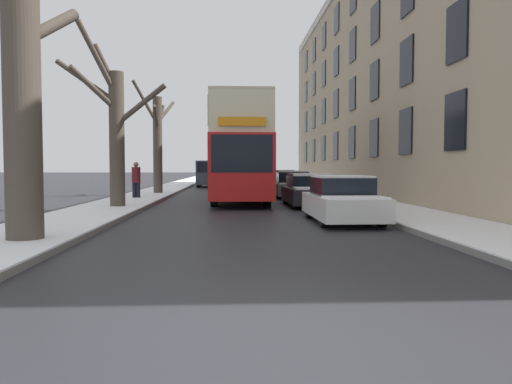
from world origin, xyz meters
TOP-DOWN VIEW (x-y plane):
  - ground_plane at (0.00, 0.00)m, footprint 320.00×320.00m
  - sidewalk_left at (-5.06, 53.00)m, footprint 2.63×130.00m
  - sidewalk_right at (5.06, 53.00)m, footprint 2.63×130.00m
  - terrace_facade_right at (10.87, 23.72)m, footprint 9.10×44.46m
  - bare_tree_left_0 at (-4.71, 5.75)m, footprint 2.39×3.33m
  - bare_tree_left_1 at (-4.83, 14.21)m, footprint 4.08×1.69m
  - bare_tree_left_2 at (-4.66, 23.98)m, footprint 2.09×3.52m
  - double_decker_bus at (-0.15, 18.97)m, footprint 2.52×10.56m
  - parked_car_0 at (2.65, 9.79)m, footprint 1.76×4.07m
  - parked_car_1 at (2.65, 15.83)m, footprint 1.86×4.55m
  - parked_car_2 at (2.65, 21.54)m, footprint 1.80×3.90m
  - parked_car_3 at (2.65, 27.40)m, footprint 1.89×4.47m
  - oncoming_van at (-2.23, 36.84)m, footprint 2.02×5.04m
  - pedestrian_left_sidewalk at (-5.04, 19.50)m, footprint 0.40×0.40m

SIDE VIEW (x-z plane):
  - ground_plane at x=0.00m, z-range 0.00..0.00m
  - sidewalk_left at x=-5.06m, z-range 0.00..0.16m
  - sidewalk_right at x=5.06m, z-range 0.00..0.16m
  - parked_car_1 at x=2.65m, z-range -0.04..1.30m
  - parked_car_0 at x=2.65m, z-range -0.05..1.30m
  - parked_car_2 at x=2.65m, z-range -0.06..1.35m
  - parked_car_3 at x=2.65m, z-range -0.06..1.37m
  - pedestrian_left_sidewalk at x=-5.04m, z-range 0.09..1.93m
  - oncoming_van at x=-2.23m, z-range 0.09..2.22m
  - double_decker_bus at x=-0.15m, z-range 0.29..4.82m
  - bare_tree_left_1 at x=-4.83m, z-range -0.30..6.34m
  - bare_tree_left_2 at x=-4.66m, z-range -0.09..6.27m
  - bare_tree_left_0 at x=-4.71m, z-range -0.09..8.31m
  - terrace_facade_right at x=10.87m, z-range 0.00..13.66m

